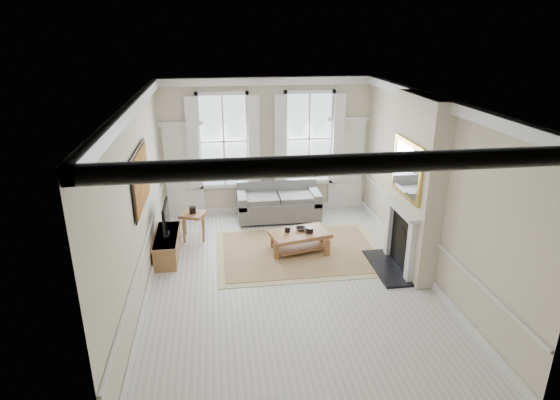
{
  "coord_description": "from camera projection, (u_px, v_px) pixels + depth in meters",
  "views": [
    {
      "loc": [
        -1.25,
        -7.64,
        4.52
      ],
      "look_at": [
        -0.02,
        1.04,
        1.25
      ],
      "focal_mm": 30.0,
      "sensor_mm": 36.0,
      "label": 1
    }
  ],
  "objects": [
    {
      "name": "painting",
      "position": [
        141.0,
        179.0,
        8.06
      ],
      "size": [
        0.05,
        1.66,
        1.06
      ],
      "primitive_type": "cube",
      "color": "#B1801E",
      "rests_on": "left_wall"
    },
    {
      "name": "door_right",
      "position": [
        346.0,
        166.0,
        12.0
      ],
      "size": [
        0.9,
        0.08,
        2.3
      ],
      "primitive_type": "cube",
      "color": "silver",
      "rests_on": "floor"
    },
    {
      "name": "fireplace",
      "position": [
        400.0,
        234.0,
        9.05
      ],
      "size": [
        0.21,
        1.45,
        1.33
      ],
      "color": "silver",
      "rests_on": "floor"
    },
    {
      "name": "window_right",
      "position": [
        309.0,
        138.0,
        11.6
      ],
      "size": [
        1.26,
        0.2,
        2.2
      ],
      "primitive_type": null,
      "color": "#B2BCC6",
      "rests_on": "back_wall"
    },
    {
      "name": "tv_stand",
      "position": [
        167.0,
        246.0,
        9.69
      ],
      "size": [
        0.45,
        1.39,
        0.49
      ],
      "primitive_type": "cube",
      "color": "brown",
      "rests_on": "floor"
    },
    {
      "name": "hearth",
      "position": [
        387.0,
        267.0,
        9.27
      ],
      "size": [
        0.55,
        1.5,
        0.05
      ],
      "primitive_type": "cube",
      "color": "black",
      "rests_on": "floor"
    },
    {
      "name": "floor",
      "position": [
        289.0,
        281.0,
        8.83
      ],
      "size": [
        7.2,
        7.2,
        0.0
      ],
      "primitive_type": "plane",
      "color": "#B7B5AD",
      "rests_on": "ground"
    },
    {
      "name": "window_left",
      "position": [
        224.0,
        141.0,
        11.32
      ],
      "size": [
        1.26,
        0.2,
        2.2
      ],
      "primitive_type": null,
      "color": "#B2BCC6",
      "rests_on": "back_wall"
    },
    {
      "name": "back_wall",
      "position": [
        267.0,
        147.0,
        11.57
      ],
      "size": [
        5.2,
        0.0,
        5.2
      ],
      "primitive_type": "plane",
      "rotation": [
        1.57,
        0.0,
        0.0
      ],
      "color": "beige",
      "rests_on": "floor"
    },
    {
      "name": "tv",
      "position": [
        166.0,
        217.0,
        9.46
      ],
      "size": [
        0.08,
        0.9,
        0.68
      ],
      "color": "black",
      "rests_on": "tv_stand"
    },
    {
      "name": "ceramic_pot_a",
      "position": [
        288.0,
        229.0,
        9.8
      ],
      "size": [
        0.12,
        0.12,
        0.12
      ],
      "primitive_type": "cylinder",
      "color": "black",
      "rests_on": "coffee_table"
    },
    {
      "name": "mirror",
      "position": [
        407.0,
        169.0,
        8.59
      ],
      "size": [
        0.06,
        1.26,
        1.06
      ],
      "primitive_type": "cube",
      "color": "gold",
      "rests_on": "chimney_breast"
    },
    {
      "name": "right_wall",
      "position": [
        429.0,
        190.0,
        8.58
      ],
      "size": [
        0.0,
        7.2,
        7.2
      ],
      "primitive_type": "plane",
      "rotation": [
        1.57,
        0.0,
        -1.57
      ],
      "color": "beige",
      "rests_on": "floor"
    },
    {
      "name": "ceramic_pot_b",
      "position": [
        310.0,
        230.0,
        9.77
      ],
      "size": [
        0.16,
        0.16,
        0.11
      ],
      "primitive_type": "cylinder",
      "color": "black",
      "rests_on": "coffee_table"
    },
    {
      "name": "rug",
      "position": [
        299.0,
        251.0,
        9.96
      ],
      "size": [
        3.5,
        2.6,
        0.02
      ],
      "primitive_type": "cube",
      "color": "#96734D",
      "rests_on": "floor"
    },
    {
      "name": "left_wall",
      "position": [
        138.0,
        204.0,
        7.9
      ],
      "size": [
        0.0,
        7.2,
        7.2
      ],
      "primitive_type": "plane",
      "rotation": [
        1.57,
        0.0,
        1.57
      ],
      "color": "beige",
      "rests_on": "floor"
    },
    {
      "name": "bowl",
      "position": [
        301.0,
        229.0,
        9.9
      ],
      "size": [
        0.23,
        0.23,
        0.06
      ],
      "primitive_type": "imported",
      "rotation": [
        0.0,
        0.0,
        -0.02
      ],
      "color": "black",
      "rests_on": "coffee_table"
    },
    {
      "name": "chimney_breast",
      "position": [
        416.0,
        187.0,
        8.74
      ],
      "size": [
        0.35,
        1.7,
        3.38
      ],
      "primitive_type": "cube",
      "color": "beige",
      "rests_on": "floor"
    },
    {
      "name": "side_table",
      "position": [
        193.0,
        218.0,
        10.44
      ],
      "size": [
        0.65,
        0.65,
        0.61
      ],
      "rotation": [
        0.0,
        0.0,
        -0.39
      ],
      "color": "brown",
      "rests_on": "floor"
    },
    {
      "name": "ceiling",
      "position": [
        290.0,
        99.0,
        7.64
      ],
      "size": [
        7.2,
        7.2,
        0.0
      ],
      "primitive_type": "plane",
      "rotation": [
        3.14,
        0.0,
        0.0
      ],
      "color": "white",
      "rests_on": "back_wall"
    },
    {
      "name": "sofa",
      "position": [
        278.0,
        204.0,
        11.61
      ],
      "size": [
        2.01,
        0.98,
        0.9
      ],
      "color": "slate",
      "rests_on": "floor"
    },
    {
      "name": "coffee_table",
      "position": [
        300.0,
        236.0,
        9.83
      ],
      "size": [
        1.35,
        0.97,
        0.46
      ],
      "rotation": [
        0.0,
        0.0,
        0.22
      ],
      "color": "brown",
      "rests_on": "rug"
    },
    {
      "name": "door_left",
      "position": [
        184.0,
        172.0,
        11.46
      ],
      "size": [
        0.9,
        0.08,
        2.3
      ],
      "primitive_type": "cube",
      "color": "silver",
      "rests_on": "floor"
    }
  ]
}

